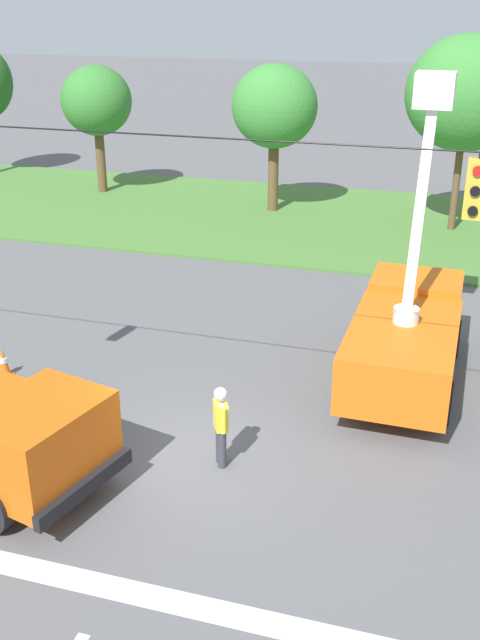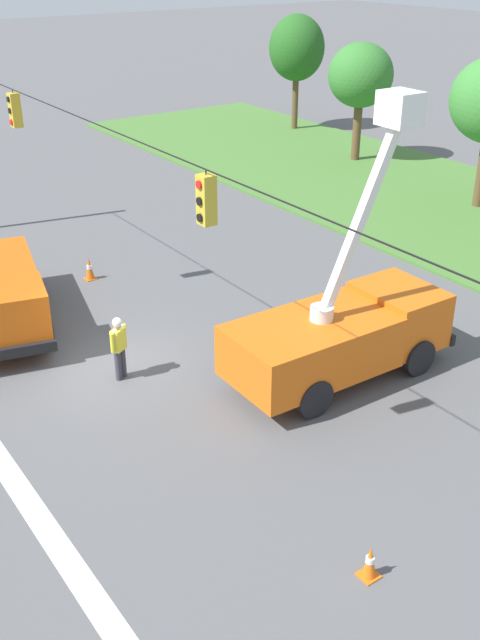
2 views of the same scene
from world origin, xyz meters
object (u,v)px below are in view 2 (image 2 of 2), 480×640
at_px(traffic_cone_near_bucket, 90,269).
at_px(tree_far_west, 297,48).
at_px(traffic_cone_mid_left, 370,562).
at_px(tree_west, 361,76).
at_px(utility_truck_bucket_lift, 342,330).
at_px(road_worker, 119,345).

bearing_deg(traffic_cone_near_bucket, tree_far_west, 124.39).
bearing_deg(traffic_cone_mid_left, tree_west, 137.60).
xyz_separation_m(tree_far_west, traffic_cone_mid_left, (28.90, -21.49, -4.37)).
bearing_deg(utility_truck_bucket_lift, tree_west, 136.02).
distance_m(tree_far_west, traffic_cone_mid_left, 36.28).
relative_size(tree_far_west, traffic_cone_mid_left, 9.44).
bearing_deg(tree_far_west, tree_west, -14.55).
bearing_deg(road_worker, tree_far_west, 132.35).
distance_m(road_worker, traffic_cone_near_bucket, 6.79).
distance_m(tree_far_west, utility_truck_bucket_lift, 29.10).
bearing_deg(traffic_cone_mid_left, traffic_cone_near_bucket, 174.03).
distance_m(utility_truck_bucket_lift, traffic_cone_near_bucket, 10.07).
height_order(tree_west, traffic_cone_near_bucket, tree_west).
relative_size(tree_west, road_worker, 3.35).
height_order(tree_far_west, traffic_cone_near_bucket, tree_far_west).
bearing_deg(traffic_cone_near_bucket, road_worker, -18.08).
relative_size(tree_west, traffic_cone_near_bucket, 7.61).
height_order(tree_far_west, road_worker, tree_far_west).
bearing_deg(tree_far_west, traffic_cone_near_bucket, -55.61).
bearing_deg(utility_truck_bucket_lift, road_worker, -123.57).
height_order(traffic_cone_mid_left, traffic_cone_near_bucket, traffic_cone_near_bucket).
height_order(utility_truck_bucket_lift, traffic_cone_near_bucket, utility_truck_bucket_lift).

